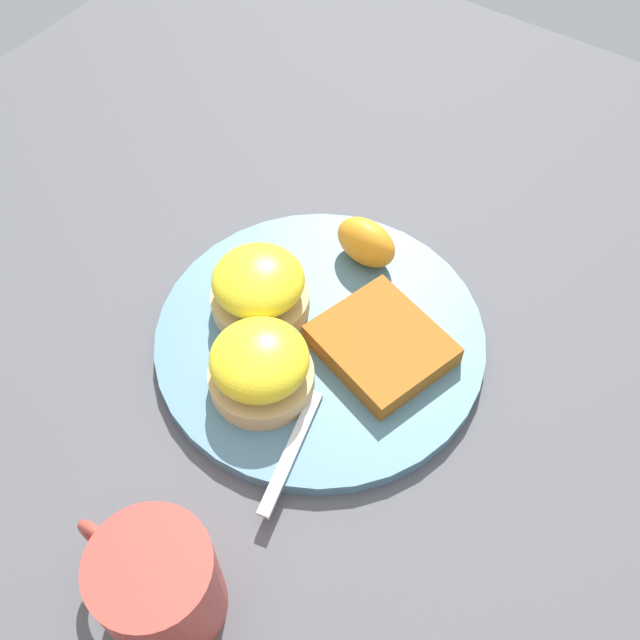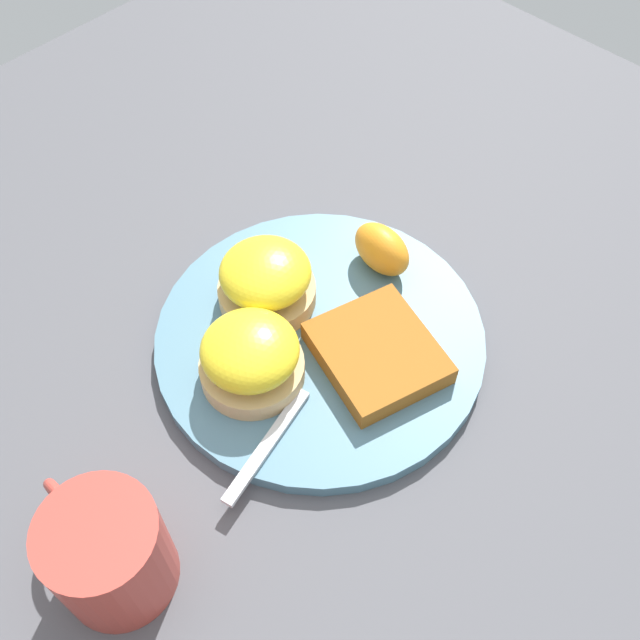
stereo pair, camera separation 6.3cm
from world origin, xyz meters
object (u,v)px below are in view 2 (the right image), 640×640
object	(u,v)px
sandwich_benedict_right	(251,357)
cup	(108,553)
hashbrown_patty	(377,353)
orange_wedge	(382,249)
fork	(310,384)
sandwich_benedict_left	(266,280)

from	to	relation	value
sandwich_benedict_right	cup	distance (m)	0.18
hashbrown_patty	orange_wedge	size ratio (longest dim) A/B	1.69
hashbrown_patty	fork	size ratio (longest dim) A/B	0.49
hashbrown_patty	cup	xyz separation A→B (m)	(0.02, 0.26, 0.02)
orange_wedge	cup	xyz separation A→B (m)	(-0.05, 0.34, 0.01)
sandwich_benedict_left	orange_wedge	world-z (taller)	sandwich_benedict_left
sandwich_benedict_left	cup	size ratio (longest dim) A/B	0.78
sandwich_benedict_right	hashbrown_patty	bearing A→B (deg)	-127.33
sandwich_benedict_right	fork	world-z (taller)	sandwich_benedict_right
cup	hashbrown_patty	bearing A→B (deg)	-93.48
sandwich_benedict_right	orange_wedge	size ratio (longest dim) A/B	1.43
orange_wedge	fork	world-z (taller)	orange_wedge
fork	hashbrown_patty	bearing A→B (deg)	-111.42
sandwich_benedict_left	orange_wedge	size ratio (longest dim) A/B	1.43
fork	cup	bearing A→B (deg)	91.95
sandwich_benedict_left	orange_wedge	xyz separation A→B (m)	(-0.05, -0.10, -0.01)
fork	sandwich_benedict_left	bearing A→B (deg)	-22.76
fork	cup	size ratio (longest dim) A/B	1.87
sandwich_benedict_left	sandwich_benedict_right	world-z (taller)	same
sandwich_benedict_right	hashbrown_patty	size ratio (longest dim) A/B	0.85
hashbrown_patty	cup	distance (m)	0.26
sandwich_benedict_left	sandwich_benedict_right	xyz separation A→B (m)	(-0.05, 0.06, 0.00)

